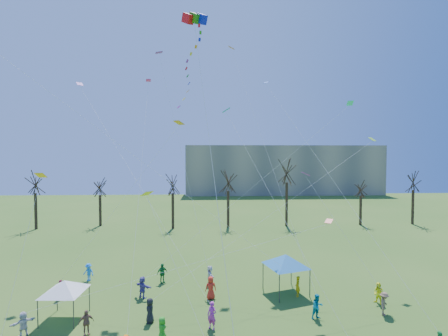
{
  "coord_description": "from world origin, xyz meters",
  "views": [
    {
      "loc": [
        -0.8,
        -15.95,
        11.81
      ],
      "look_at": [
        0.13,
        5.0,
        11.0
      ],
      "focal_mm": 25.0,
      "sensor_mm": 36.0,
      "label": 1
    }
  ],
  "objects_px": {
    "canopy_tent_white": "(65,286)",
    "canopy_tent_blue": "(286,260)",
    "big_box_kite": "(194,67)",
    "distant_building": "(282,170)"
  },
  "relations": [
    {
      "from": "big_box_kite",
      "to": "canopy_tent_white",
      "type": "distance_m",
      "value": 18.32
    },
    {
      "from": "distant_building",
      "to": "canopy_tent_white",
      "type": "xyz_separation_m",
      "value": [
        -33.32,
        -75.36,
        -5.09
      ]
    },
    {
      "from": "canopy_tent_white",
      "to": "canopy_tent_blue",
      "type": "distance_m",
      "value": 17.41
    },
    {
      "from": "canopy_tent_blue",
      "to": "distant_building",
      "type": "bearing_deg",
      "value": 77.19
    },
    {
      "from": "canopy_tent_white",
      "to": "canopy_tent_blue",
      "type": "height_order",
      "value": "canopy_tent_blue"
    },
    {
      "from": "distant_building",
      "to": "canopy_tent_blue",
      "type": "distance_m",
      "value": 73.68
    },
    {
      "from": "big_box_kite",
      "to": "canopy_tent_white",
      "type": "relative_size",
      "value": 5.8
    },
    {
      "from": "canopy_tent_white",
      "to": "big_box_kite",
      "type": "bearing_deg",
      "value": 0.22
    },
    {
      "from": "canopy_tent_blue",
      "to": "big_box_kite",
      "type": "bearing_deg",
      "value": -154.73
    },
    {
      "from": "distant_building",
      "to": "canopy_tent_white",
      "type": "relative_size",
      "value": 15.82
    }
  ]
}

